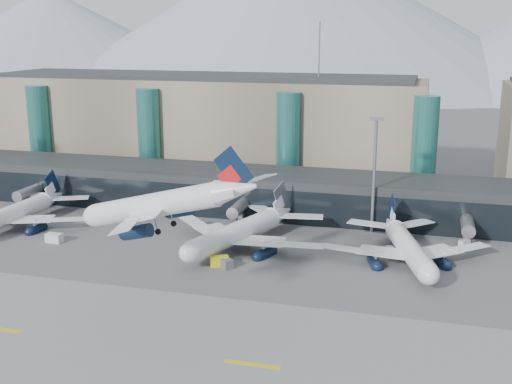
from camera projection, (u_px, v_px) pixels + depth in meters
The scene contains 19 objects.
ground at pixel (160, 304), 105.66m from camera, with size 900.00×900.00×0.00m, color #515154.
runway_strip at pixel (118, 346), 91.64m from camera, with size 400.00×40.00×0.04m, color slate.
runway_markings at pixel (118, 346), 91.63m from camera, with size 128.00×1.00×0.02m.
concourse at pixel (253, 191), 158.38m from camera, with size 170.00×27.00×10.00m.
terminal_main at pixel (202, 127), 192.34m from camera, with size 130.00×30.00×31.00m.
teal_towers at pixel (217, 142), 175.19m from camera, with size 116.40×19.40×46.00m.
mountain_ridge at pixel (400, 26), 445.38m from camera, with size 910.00×400.00×110.00m.
lightmast_mid at pixel (374, 169), 139.28m from camera, with size 3.00×1.20×25.60m.
hero_jet at pixel (171, 198), 97.14m from camera, with size 33.07×32.87×10.71m.
jet_parked_left at pixel (20, 206), 147.40m from camera, with size 35.97×35.20×11.60m.
jet_parked_mid at pixel (246, 223), 133.45m from camera, with size 36.43×38.76×12.46m.
jet_parked_right at pixel (406, 238), 125.16m from camera, with size 33.83×35.39×11.36m.
veh_a at pixel (54, 238), 135.85m from camera, with size 3.40×1.91×1.91m, color silver.
veh_b at pixel (140, 218), 151.24m from camera, with size 2.31×1.42×1.33m, color gold.
veh_c at pixel (225, 263), 121.49m from camera, with size 3.27×1.72×1.82m, color #535459.
veh_d at pixel (464, 243), 133.41m from camera, with size 2.41×1.29×1.38m, color silver.
veh_f at pixel (4, 212), 154.36m from camera, with size 3.76×1.99×2.10m, color #535459.
veh_g at pixel (390, 251), 128.41m from camera, with size 2.55×1.49×1.49m, color silver.
veh_h at pixel (219, 261), 122.28m from camera, with size 3.47×1.83×1.92m, color gold.
Camera 1 is at (41.12, -90.15, 44.02)m, focal length 45.00 mm.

